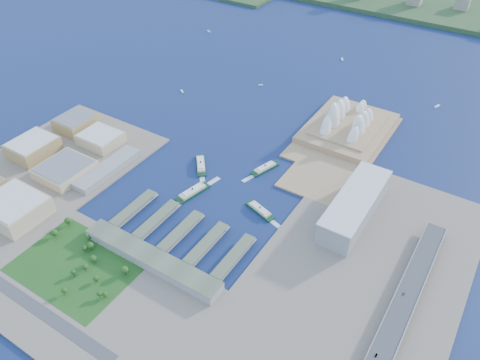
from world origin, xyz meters
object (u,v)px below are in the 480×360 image
Objects in this scene: car_c at (403,294)px; opera_house at (350,116)px; car_b at (376,355)px; toaster_building at (355,206)px; ferry_b at (265,167)px; ferry_a at (201,164)px; ferry_c at (193,191)px; ferry_d at (260,209)px.

opera_house is at bearing 122.07° from car_c.
car_b is 0.94× the size of car_c.
toaster_building is 3.10× the size of ferry_b.
opera_house is 438.78m from car_b.
ferry_b is at bearing 139.23° from car_b.
ferry_a is 0.94× the size of ferry_c.
car_c is (191.00, -304.84, -16.49)m from opera_house.
ferry_d is at bearing -152.54° from toaster_building.
opera_house is at bearing 115.82° from car_b.
opera_house is 219.62m from toaster_building.
ferry_a is (-157.53, -219.39, -26.90)m from opera_house.
car_c is at bearing -9.69° from ferry_b.
opera_house is 1.16× the size of toaster_building.
ferry_d is 220.93m from car_c.
ferry_a is 138.54m from ferry_d.
ferry_c is 339.42m from car_b.
opera_house is 186.64m from ferry_b.
car_b reaches higher than ferry_b.
toaster_building is 2.69× the size of ferry_c.
toaster_building reaches higher than ferry_c.
opera_house is 262.40m from ferry_d.
ferry_b is (-67.43, -171.89, -27.28)m from opera_house.
car_c is (216.01, -45.08, 10.85)m from ferry_d.
ferry_b is at bearing -107.30° from ferry_c.
car_b reaches higher than ferry_a.
opera_house is 271.42m from ferry_a.
toaster_building is at bearing -65.77° from opera_house.
ferry_b is (-157.43, 28.11, -15.78)m from toaster_building.
car_b is (191.00, -394.68, -16.45)m from opera_house.
ferry_a is at bearing -134.67° from ferry_b.
car_b is at bearing 172.31° from ferry_c.
car_c reaches higher than ferry_a.
ferry_c is at bearing -101.86° from ferry_b.
car_c is at bearing 90.00° from car_b.
car_c reaches higher than ferry_d.
opera_house is 42.12× the size of car_b.
car_b reaches higher than car_c.
car_c is at bearing -172.38° from ferry_c.
opera_house reaches higher than toaster_building.
ferry_c is (-128.24, -279.83, -26.56)m from opera_house.
ferry_a is at bearing -175.52° from toaster_building.
car_c is at bearing -46.07° from toaster_building.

